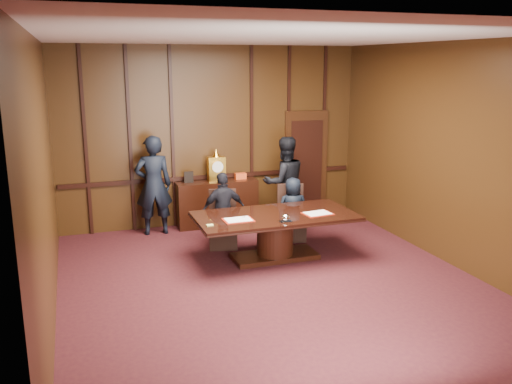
# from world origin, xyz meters

# --- Properties ---
(room) EXTENTS (7.00, 7.04, 3.50)m
(room) POSITION_xyz_m (0.07, 0.14, 1.72)
(room) COLOR black
(room) RESTS_ON ground
(sideboard) EXTENTS (1.60, 0.45, 1.54)m
(sideboard) POSITION_xyz_m (0.00, 3.26, 0.49)
(sideboard) COLOR black
(sideboard) RESTS_ON ground
(conference_table) EXTENTS (2.62, 1.32, 0.76)m
(conference_table) POSITION_xyz_m (0.41, 1.10, 0.51)
(conference_table) COLOR black
(conference_table) RESTS_ON ground
(folder_left) EXTENTS (0.46, 0.34, 0.02)m
(folder_left) POSITION_xyz_m (-0.26, 0.96, 0.77)
(folder_left) COLOR #9E1F0E
(folder_left) RESTS_ON conference_table
(folder_right) EXTENTS (0.49, 0.38, 0.02)m
(folder_right) POSITION_xyz_m (1.07, 0.90, 0.77)
(folder_right) COLOR #9E1F0E
(folder_right) RESTS_ON conference_table
(inkstand) EXTENTS (0.20, 0.14, 0.12)m
(inkstand) POSITION_xyz_m (0.41, 0.65, 0.81)
(inkstand) COLOR white
(inkstand) RESTS_ON conference_table
(notepad) EXTENTS (0.10, 0.07, 0.01)m
(notepad) POSITION_xyz_m (-0.75, 0.84, 0.77)
(notepad) COLOR #DEE16E
(notepad) RESTS_ON conference_table
(chair_left) EXTENTS (0.59, 0.59, 0.99)m
(chair_left) POSITION_xyz_m (-0.23, 1.98, 0.29)
(chair_left) COLOR black
(chair_left) RESTS_ON ground
(chair_right) EXTENTS (0.58, 0.58, 0.99)m
(chair_right) POSITION_xyz_m (1.07, 1.98, 0.29)
(chair_right) COLOR black
(chair_right) RESTS_ON ground
(signatory_left) EXTENTS (0.80, 0.36, 1.34)m
(signatory_left) POSITION_xyz_m (-0.24, 1.90, 0.67)
(signatory_left) COLOR black
(signatory_left) RESTS_ON ground
(signatory_right) EXTENTS (0.62, 0.45, 1.17)m
(signatory_right) POSITION_xyz_m (1.06, 1.90, 0.58)
(signatory_right) COLOR black
(signatory_right) RESTS_ON ground
(witness_left) EXTENTS (0.70, 0.47, 1.88)m
(witness_left) POSITION_xyz_m (-1.25, 3.10, 0.94)
(witness_left) COLOR black
(witness_left) RESTS_ON ground
(witness_right) EXTENTS (0.88, 0.69, 1.79)m
(witness_right) POSITION_xyz_m (1.22, 2.71, 0.90)
(witness_right) COLOR black
(witness_right) RESTS_ON ground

